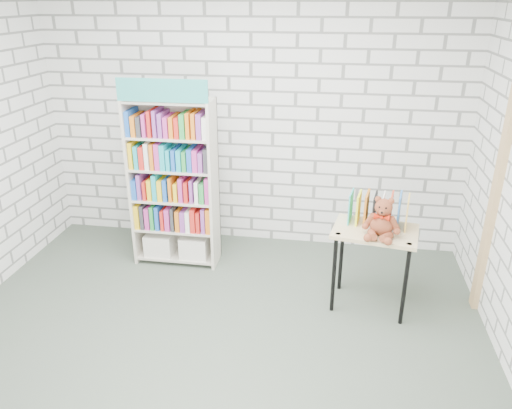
# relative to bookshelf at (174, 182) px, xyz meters

# --- Properties ---
(ground) EXTENTS (4.50, 4.50, 0.00)m
(ground) POSITION_rel_bookshelf_xyz_m (0.68, -1.36, -0.88)
(ground) COLOR #445043
(ground) RESTS_ON ground
(room_shell) EXTENTS (4.52, 4.02, 2.81)m
(room_shell) POSITION_rel_bookshelf_xyz_m (0.68, -1.36, 0.91)
(room_shell) COLOR silver
(room_shell) RESTS_ON ground
(bookshelf) EXTENTS (0.86, 0.33, 1.92)m
(bookshelf) POSITION_rel_bookshelf_xyz_m (0.00, 0.00, 0.00)
(bookshelf) COLOR beige
(bookshelf) RESTS_ON ground
(display_table) EXTENTS (0.78, 0.60, 0.76)m
(display_table) POSITION_rel_bookshelf_xyz_m (1.96, -0.55, -0.22)
(display_table) COLOR tan
(display_table) RESTS_ON ground
(table_books) EXTENTS (0.52, 0.30, 0.29)m
(table_books) POSITION_rel_bookshelf_xyz_m (1.97, -0.43, 0.03)
(table_books) COLOR #29B3B5
(table_books) RESTS_ON display_table
(teddy_bear) EXTENTS (0.31, 0.30, 0.34)m
(teddy_bear) POSITION_rel_bookshelf_xyz_m (1.99, -0.66, 0.02)
(teddy_bear) COLOR brown
(teddy_bear) RESTS_ON display_table
(door_trim) EXTENTS (0.05, 0.12, 2.10)m
(door_trim) POSITION_rel_bookshelf_xyz_m (2.90, -0.41, 0.17)
(door_trim) COLOR tan
(door_trim) RESTS_ON ground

